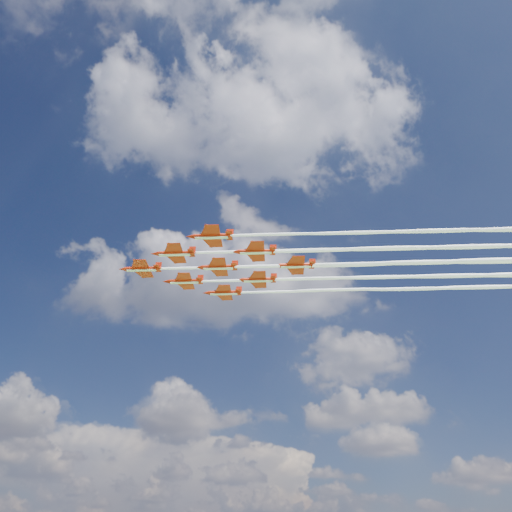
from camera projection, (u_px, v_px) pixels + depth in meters
The scene contains 5 objects.
jet_lead at pixel (420, 263), 134.49m from camera, with size 159.83×10.06×2.93m.
jet_row2_port at pixel (469, 247), 127.54m from camera, with size 159.83×10.06×2.93m.
jet_row2_starb at pixel (452, 276), 140.65m from camera, with size 159.83×10.06×2.93m.
jet_row3_centre at pixel (500, 261), 133.70m from camera, with size 159.83×10.06×2.93m.
jet_row3_starb at pixel (481, 287), 146.81m from camera, with size 159.83×10.06×2.93m.
Camera 1 is at (15.39, -118.79, 11.14)m, focal length 35.00 mm.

